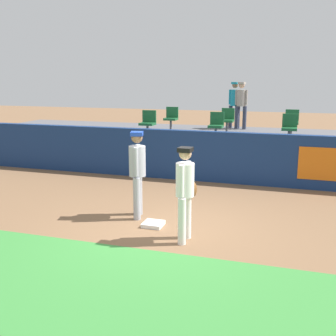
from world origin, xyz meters
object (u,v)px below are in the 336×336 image
at_px(seat_front_left, 148,122).
at_px(seat_back_center, 227,119).
at_px(player_fielder_home, 185,188).
at_px(spectator_hooded, 241,102).
at_px(first_base, 153,224).
at_px(seat_back_right, 292,121).
at_px(spectator_capped, 235,102).
at_px(seat_front_right, 290,126).
at_px(seat_front_center, 216,124).
at_px(player_runner_visitor, 137,168).
at_px(seat_back_left, 171,117).

xyz_separation_m(seat_front_left, seat_back_center, (2.37, 1.80, -0.00)).
relative_size(player_fielder_home, seat_back_center, 2.09).
relative_size(seat_back_center, spectator_hooded, 0.48).
height_order(first_base, seat_back_right, seat_back_right).
distance_m(seat_back_center, spectator_capped, 1.26).
relative_size(first_base, spectator_hooded, 0.23).
height_order(first_base, seat_front_right, seat_front_right).
xyz_separation_m(seat_front_center, seat_back_right, (2.27, 1.80, 0.00)).
bearing_deg(player_fielder_home, player_runner_visitor, -123.47).
bearing_deg(first_base, seat_front_left, 111.14).
bearing_deg(first_base, player_fielder_home, -33.60).
relative_size(player_fielder_home, spectator_capped, 1.00).
bearing_deg(seat_back_left, spectator_hooded, 21.01).
xyz_separation_m(player_runner_visitor, seat_front_left, (-1.59, 4.97, 0.45)).
distance_m(player_runner_visitor, seat_back_left, 6.91).
bearing_deg(spectator_hooded, player_runner_visitor, 94.61).
xyz_separation_m(seat_front_center, spectator_capped, (0.13, 2.93, 0.54)).
height_order(seat_back_left, seat_back_center, same).
xyz_separation_m(seat_front_right, seat_front_center, (-2.24, -0.00, -0.00)).
relative_size(seat_back_right, spectator_capped, 0.48).
bearing_deg(seat_front_center, seat_back_right, 38.37).
bearing_deg(spectator_hooded, seat_back_right, 166.23).
bearing_deg(first_base, spectator_hooded, 85.61).
xyz_separation_m(seat_back_center, spectator_capped, (0.07, 1.13, 0.54)).
relative_size(player_fielder_home, seat_front_center, 2.09).
bearing_deg(seat_back_right, spectator_hooded, 153.29).
bearing_deg(player_fielder_home, first_base, -120.50).
bearing_deg(seat_front_left, player_fielder_home, -63.97).
bearing_deg(spectator_hooded, first_base, 98.55).
relative_size(player_runner_visitor, seat_back_right, 2.21).
xyz_separation_m(player_runner_visitor, seat_back_left, (-1.32, 6.77, 0.44)).
height_order(seat_front_center, seat_back_right, same).
height_order(seat_front_right, spectator_hooded, spectator_hooded).
height_order(seat_back_left, seat_back_right, same).
bearing_deg(player_fielder_home, seat_back_center, -172.95).
bearing_deg(seat_back_left, spectator_capped, 27.39).
distance_m(first_base, seat_front_left, 5.98).
bearing_deg(seat_front_center, spectator_capped, 87.47).
xyz_separation_m(player_fielder_home, spectator_capped, (-0.46, 8.88, 1.05)).
bearing_deg(player_runner_visitor, seat_front_left, -177.10).
relative_size(player_runner_visitor, spectator_hooded, 1.06).
distance_m(seat_back_left, seat_front_left, 1.82).
height_order(seat_front_right, seat_front_center, same).
height_order(player_fielder_home, seat_front_center, seat_front_center).
xyz_separation_m(seat_front_left, seat_front_center, (2.32, -0.00, -0.00)).
distance_m(seat_front_center, seat_back_right, 2.90).
bearing_deg(player_runner_visitor, seat_front_right, 134.35).
bearing_deg(seat_front_right, player_runner_visitor, -120.83).
height_order(first_base, seat_back_left, seat_back_left).
bearing_deg(player_runner_visitor, spectator_hooded, 156.86).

